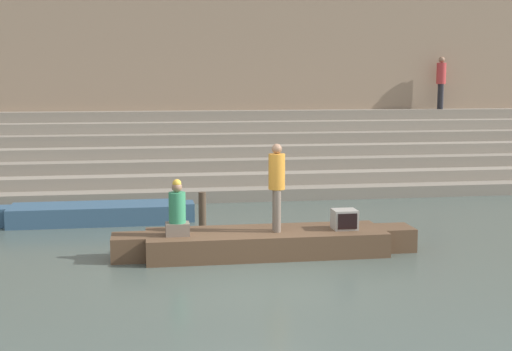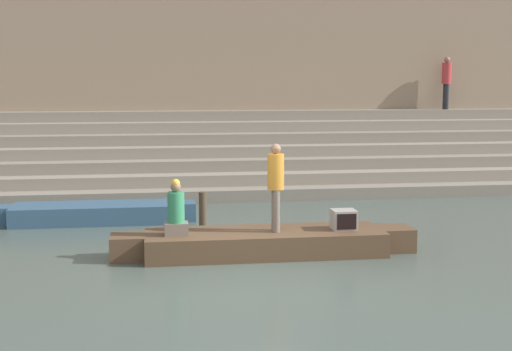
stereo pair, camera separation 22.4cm
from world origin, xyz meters
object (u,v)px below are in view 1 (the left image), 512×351
Objects in this scene: tv_set at (345,219)px; moored_boat_shore at (92,213)px; rowboat_main at (266,242)px; mooring_post at (202,215)px; person_on_steps at (441,79)px; person_rowing at (177,213)px; person_standing at (277,181)px.

moored_boat_shore is at bearing 146.01° from tv_set.
mooring_post is (-1.07, 1.67, 0.24)m from rowboat_main.
rowboat_main is 3.23× the size of person_on_steps.
person_rowing reaches higher than tv_set.
mooring_post is (-2.60, 1.74, -0.16)m from tv_set.
person_on_steps is at bearing 46.13° from person_standing.
moored_boat_shore is (-3.49, 3.55, -0.01)m from rowboat_main.
person_rowing is at bearing 174.66° from person_standing.
mooring_post is (0.61, 1.80, -0.40)m from person_rowing.
moored_boat_shore is (-3.68, 3.60, -1.19)m from person_standing.
person_standing is (0.20, -0.06, 1.18)m from rowboat_main.
tv_set is 0.25× the size of person_on_steps.
person_standing is 0.93× the size of person_on_steps.
moored_boat_shore is at bearing 142.17° from mooring_post.
person_on_steps is (11.39, 6.82, 3.08)m from moored_boat_shore.
tv_set is 3.13m from mooring_post.
tv_set is at bearing -32.07° from moored_boat_shore.
person_standing reaches higher than rowboat_main.
tv_set is at bearing 164.27° from person_on_steps.
tv_set is at bearing -7.76° from person_standing.
moored_boat_shore is (-1.81, 3.67, -0.65)m from person_rowing.
rowboat_main is at bearing 158.38° from person_on_steps.
person_standing is 3.67× the size of tv_set.
person_standing reaches higher than person_rowing.
rowboat_main is 1.58m from tv_set.
person_standing is 5.29m from moored_boat_shore.
person_standing is 13.10m from person_on_steps.
rowboat_main is 4.97m from moored_boat_shore.
rowboat_main is at bearing 179.24° from tv_set.
tv_set is at bearing -5.41° from rowboat_main.
person_on_steps is at bearing 34.63° from moored_boat_shore.
moored_boat_shore is at bearing 136.62° from person_on_steps.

